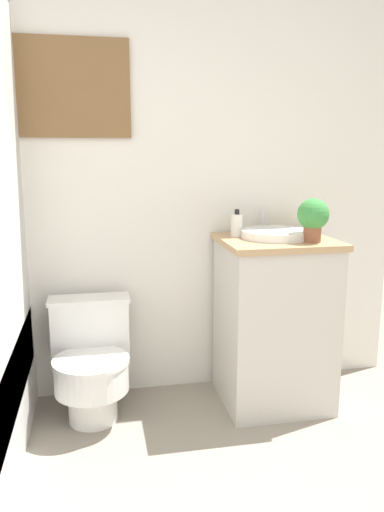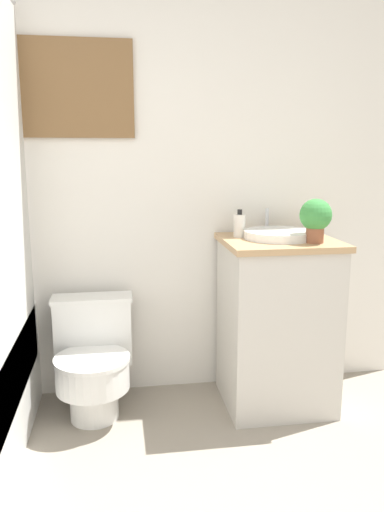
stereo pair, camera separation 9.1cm
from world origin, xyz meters
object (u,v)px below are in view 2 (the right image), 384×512
object	(u,v)px
toilet	(93,360)
sink	(278,234)
soap_bottle	(240,225)
potted_plant	(316,217)

from	to	relation	value
toilet	sink	size ratio (longest dim) A/B	1.52
sink	soap_bottle	distance (m)	0.20
toilet	soap_bottle	size ratio (longest dim) A/B	4.15
sink	potted_plant	distance (m)	0.22
soap_bottle	potted_plant	world-z (taller)	potted_plant
toilet	sink	xyz separation A→B (m)	(0.93, -0.01, 0.61)
toilet	sink	bearing A→B (deg)	-0.34
toilet	soap_bottle	xyz separation A→B (m)	(0.75, 0.07, 0.65)
toilet	soap_bottle	bearing A→B (deg)	5.16
toilet	potted_plant	bearing A→B (deg)	-8.03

